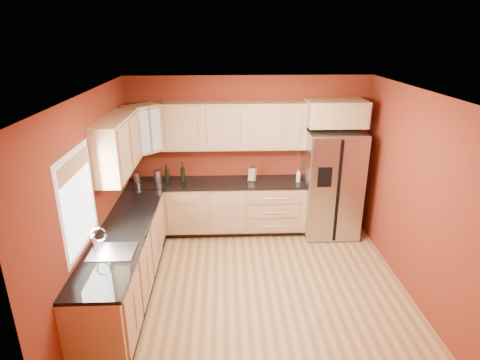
# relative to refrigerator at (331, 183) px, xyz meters

# --- Properties ---
(floor) EXTENTS (4.00, 4.00, 0.00)m
(floor) POSITION_rel_refrigerator_xyz_m (-1.35, -1.62, -0.89)
(floor) COLOR #955F39
(floor) RESTS_ON ground
(ceiling) EXTENTS (4.00, 4.00, 0.00)m
(ceiling) POSITION_rel_refrigerator_xyz_m (-1.35, -1.62, 1.71)
(ceiling) COLOR silver
(ceiling) RESTS_ON wall_back
(wall_back) EXTENTS (4.00, 0.04, 2.60)m
(wall_back) POSITION_rel_refrigerator_xyz_m (-1.35, 0.38, 0.41)
(wall_back) COLOR maroon
(wall_back) RESTS_ON floor
(wall_front) EXTENTS (4.00, 0.04, 2.60)m
(wall_front) POSITION_rel_refrigerator_xyz_m (-1.35, -3.62, 0.41)
(wall_front) COLOR maroon
(wall_front) RESTS_ON floor
(wall_left) EXTENTS (0.04, 4.00, 2.60)m
(wall_left) POSITION_rel_refrigerator_xyz_m (-3.35, -1.62, 0.41)
(wall_left) COLOR maroon
(wall_left) RESTS_ON floor
(wall_right) EXTENTS (0.04, 4.00, 2.60)m
(wall_right) POSITION_rel_refrigerator_xyz_m (0.65, -1.62, 0.41)
(wall_right) COLOR maroon
(wall_right) RESTS_ON floor
(base_cabinets_back) EXTENTS (2.90, 0.60, 0.88)m
(base_cabinets_back) POSITION_rel_refrigerator_xyz_m (-1.90, 0.07, -0.45)
(base_cabinets_back) COLOR tan
(base_cabinets_back) RESTS_ON floor
(base_cabinets_left) EXTENTS (0.60, 2.80, 0.88)m
(base_cabinets_left) POSITION_rel_refrigerator_xyz_m (-3.05, -1.62, -0.45)
(base_cabinets_left) COLOR tan
(base_cabinets_left) RESTS_ON floor
(countertop_back) EXTENTS (2.90, 0.62, 0.04)m
(countertop_back) POSITION_rel_refrigerator_xyz_m (-1.90, 0.06, 0.01)
(countertop_back) COLOR black
(countertop_back) RESTS_ON base_cabinets_back
(countertop_left) EXTENTS (0.62, 2.80, 0.04)m
(countertop_left) POSITION_rel_refrigerator_xyz_m (-3.04, -1.62, 0.01)
(countertop_left) COLOR black
(countertop_left) RESTS_ON base_cabinets_left
(upper_cabinets_back) EXTENTS (2.30, 0.33, 0.75)m
(upper_cabinets_back) POSITION_rel_refrigerator_xyz_m (-1.60, 0.21, 0.94)
(upper_cabinets_back) COLOR tan
(upper_cabinets_back) RESTS_ON wall_back
(upper_cabinets_left) EXTENTS (0.33, 1.35, 0.75)m
(upper_cabinets_left) POSITION_rel_refrigerator_xyz_m (-3.19, -0.90, 0.94)
(upper_cabinets_left) COLOR tan
(upper_cabinets_left) RESTS_ON wall_left
(corner_upper_cabinet) EXTENTS (0.67, 0.67, 0.75)m
(corner_upper_cabinet) POSITION_rel_refrigerator_xyz_m (-3.02, 0.04, 0.94)
(corner_upper_cabinet) COLOR tan
(corner_upper_cabinet) RESTS_ON wall_back
(over_fridge_cabinet) EXTENTS (0.92, 0.60, 0.40)m
(over_fridge_cabinet) POSITION_rel_refrigerator_xyz_m (0.00, 0.07, 1.16)
(over_fridge_cabinet) COLOR tan
(over_fridge_cabinet) RESTS_ON wall_back
(refrigerator) EXTENTS (0.90, 0.75, 1.78)m
(refrigerator) POSITION_rel_refrigerator_xyz_m (0.00, 0.00, 0.00)
(refrigerator) COLOR silver
(refrigerator) RESTS_ON floor
(window) EXTENTS (0.03, 0.90, 1.00)m
(window) POSITION_rel_refrigerator_xyz_m (-3.33, -2.12, 0.66)
(window) COLOR white
(window) RESTS_ON wall_left
(sink_faucet) EXTENTS (0.50, 0.42, 0.30)m
(sink_faucet) POSITION_rel_refrigerator_xyz_m (-3.04, -2.12, 0.18)
(sink_faucet) COLOR silver
(sink_faucet) RESTS_ON countertop_left
(canister_left) EXTENTS (0.11, 0.11, 0.17)m
(canister_left) POSITION_rel_refrigerator_xyz_m (-3.20, 0.10, 0.12)
(canister_left) COLOR silver
(canister_left) RESTS_ON countertop_back
(canister_right) EXTENTS (0.16, 0.16, 0.21)m
(canister_right) POSITION_rel_refrigerator_xyz_m (-2.85, 0.07, 0.14)
(canister_right) COLOR silver
(canister_right) RESTS_ON countertop_back
(wine_bottle_a) EXTENTS (0.07, 0.07, 0.31)m
(wine_bottle_a) POSITION_rel_refrigerator_xyz_m (-2.71, 0.07, 0.18)
(wine_bottle_a) COLOR black
(wine_bottle_a) RESTS_ON countertop_back
(wine_bottle_b) EXTENTS (0.09, 0.09, 0.33)m
(wine_bottle_b) POSITION_rel_refrigerator_xyz_m (-2.45, 0.10, 0.19)
(wine_bottle_b) COLOR black
(wine_bottle_b) RESTS_ON countertop_back
(knife_block) EXTENTS (0.14, 0.13, 0.21)m
(knife_block) POSITION_rel_refrigerator_xyz_m (-1.30, 0.11, 0.14)
(knife_block) COLOR tan
(knife_block) RESTS_ON countertop_back
(soap_dispenser) EXTENTS (0.08, 0.08, 0.20)m
(soap_dispenser) POSITION_rel_refrigerator_xyz_m (-0.55, 0.02, 0.13)
(soap_dispenser) COLOR silver
(soap_dispenser) RESTS_ON countertop_back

